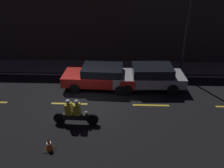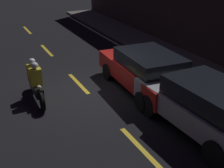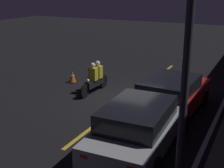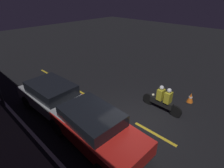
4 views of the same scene
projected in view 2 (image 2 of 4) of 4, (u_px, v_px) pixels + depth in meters
ground_plane at (89, 94)px, 10.76m from camera, size 56.00×56.00×0.00m
raised_curb at (200, 70)px, 12.68m from camera, size 28.00×2.07×0.12m
lane_dash_a at (27, 30)px, 18.99m from camera, size 2.00×0.14×0.01m
lane_dash_b at (47, 50)px, 15.29m from camera, size 2.00×0.14×0.01m
lane_dash_c at (79, 83)px, 11.58m from camera, size 2.00×0.14×0.01m
lane_dash_d at (140, 148)px, 7.88m from camera, size 2.00×0.14×0.01m
lane_solid_kerb at (174, 77)px, 12.19m from camera, size 25.20×0.14×0.01m
taxi_red at (147, 70)px, 10.79m from camera, size 4.44×2.12×1.39m
hatchback_silver at (206, 106)px, 8.30m from camera, size 4.37×2.03×1.46m
motorcycle at (35, 82)px, 10.12m from camera, size 2.17×0.38×1.37m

